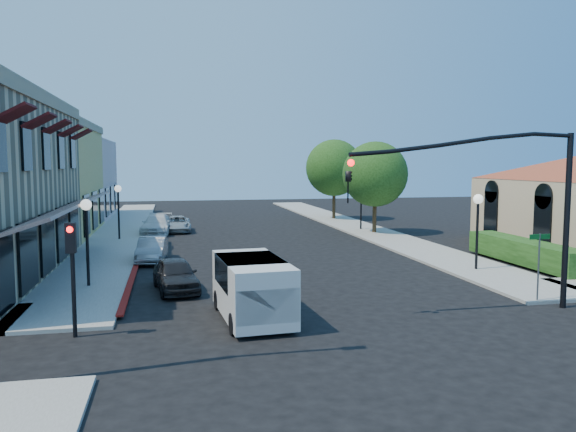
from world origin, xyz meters
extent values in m
plane|color=black|center=(0.00, 0.00, 0.00)|extent=(120.00, 120.00, 0.00)
cube|color=gray|center=(-8.75, 27.00, 0.06)|extent=(3.50, 50.00, 0.12)
cube|color=gray|center=(8.75, 27.00, 0.06)|extent=(3.50, 50.00, 0.12)
cube|color=maroon|center=(-6.90, 8.00, 0.00)|extent=(0.25, 10.00, 0.06)
cube|color=tan|center=(-10.65, 11.00, 7.80)|extent=(0.50, 18.20, 0.60)
cube|color=#561416|center=(-9.60, 11.00, 3.05)|extent=(1.75, 17.00, 0.67)
cube|color=#430D0E|center=(-9.95, 4.00, 6.55)|extent=(1.02, 1.50, 0.60)
cube|color=#430D0E|center=(-9.95, 7.40, 6.55)|extent=(1.02, 1.50, 0.60)
cube|color=#430D0E|center=(-9.95, 10.80, 6.55)|extent=(1.02, 1.50, 0.60)
cube|color=#430D0E|center=(-9.95, 14.20, 6.55)|extent=(1.02, 1.50, 0.60)
cube|color=#430D0E|center=(-9.95, 17.60, 6.55)|extent=(1.02, 1.50, 0.60)
cube|color=black|center=(-10.45, 3.50, 1.60)|extent=(0.12, 2.60, 2.60)
cube|color=black|center=(-10.45, 6.90, 1.60)|extent=(0.12, 2.60, 2.60)
cube|color=black|center=(-10.45, 10.30, 1.60)|extent=(0.12, 2.60, 2.60)
cube|color=black|center=(-10.45, 13.70, 1.60)|extent=(0.12, 2.60, 2.60)
cube|color=black|center=(-10.45, 17.10, 1.60)|extent=(0.12, 2.60, 2.60)
cube|color=tan|center=(-15.50, 26.00, 3.80)|extent=(10.00, 12.00, 7.60)
cube|color=beige|center=(-15.50, 38.00, 3.50)|extent=(10.00, 12.00, 7.00)
cube|color=black|center=(14.45, 11.50, 1.80)|extent=(0.12, 1.40, 2.80)
cube|color=black|center=(14.45, 16.50, 1.80)|extent=(0.12, 1.40, 2.80)
cube|color=#193E11|center=(11.70, 9.00, 0.00)|extent=(1.40, 8.00, 1.10)
cylinder|color=#322414|center=(8.80, 22.00, 1.05)|extent=(0.28, 0.28, 2.10)
sphere|color=#193E11|center=(8.80, 22.00, 4.20)|extent=(4.56, 4.56, 4.56)
cylinder|color=#322414|center=(8.80, 32.00, 1.14)|extent=(0.28, 0.28, 2.27)
sphere|color=#193E11|center=(8.80, 32.00, 4.55)|extent=(4.94, 4.94, 4.94)
cylinder|color=black|center=(8.00, 1.50, 3.00)|extent=(0.20, 0.20, 6.00)
cylinder|color=black|center=(4.10, 1.50, 5.60)|extent=(7.80, 0.14, 0.14)
imported|color=black|center=(0.20, 1.50, 4.70)|extent=(0.20, 0.16, 1.00)
sphere|color=#FF0C0C|center=(0.20, 1.32, 5.00)|extent=(0.22, 0.22, 0.22)
cylinder|color=black|center=(-8.00, 1.50, 1.50)|extent=(0.12, 0.12, 3.00)
cube|color=black|center=(-8.00, 1.35, 2.90)|extent=(0.28, 0.22, 0.85)
sphere|color=#FF0C0C|center=(-8.00, 1.23, 3.15)|extent=(0.18, 0.18, 0.18)
cylinder|color=#595B5E|center=(7.50, 2.20, 1.25)|extent=(0.06, 0.06, 2.50)
cube|color=#0C591E|center=(7.50, 2.20, 2.40)|extent=(0.80, 0.04, 0.18)
cylinder|color=black|center=(-8.50, 8.00, 1.60)|extent=(0.12, 0.12, 3.20)
sphere|color=white|center=(-8.50, 8.00, 3.35)|extent=(0.44, 0.44, 0.44)
cylinder|color=black|center=(-8.50, 22.00, 1.60)|extent=(0.12, 0.12, 3.20)
sphere|color=white|center=(-8.50, 22.00, 3.35)|extent=(0.44, 0.44, 0.44)
cylinder|color=black|center=(8.50, 8.00, 1.60)|extent=(0.12, 0.12, 3.20)
sphere|color=white|center=(8.50, 8.00, 3.35)|extent=(0.44, 0.44, 0.44)
cylinder|color=black|center=(8.50, 24.00, 1.60)|extent=(0.12, 0.12, 3.20)
sphere|color=white|center=(8.50, 24.00, 3.35)|extent=(0.44, 0.44, 0.44)
cube|color=silver|center=(-2.74, 2.29, 1.05)|extent=(2.19, 4.51, 1.80)
cube|color=silver|center=(-2.61, 0.39, 0.95)|extent=(1.88, 0.72, 1.00)
cube|color=black|center=(-2.63, 0.74, 1.45)|extent=(1.70, 0.22, 0.90)
cube|color=black|center=(-2.76, 2.59, 1.50)|extent=(2.09, 2.72, 0.90)
cylinder|color=black|center=(-3.49, 0.73, 0.33)|extent=(0.29, 0.67, 0.66)
cylinder|color=black|center=(-3.69, 3.72, 0.33)|extent=(0.29, 0.67, 0.66)
cylinder|color=black|center=(-1.79, 0.85, 0.33)|extent=(0.29, 0.67, 0.66)
cylinder|color=black|center=(-2.00, 3.84, 0.33)|extent=(0.29, 0.67, 0.66)
imported|color=black|center=(-5.10, 6.88, 0.64)|extent=(2.00, 3.91, 1.27)
imported|color=#929497|center=(-6.20, 13.66, 0.62)|extent=(1.58, 3.83, 1.23)
imported|color=silver|center=(-6.20, 24.99, 0.68)|extent=(2.40, 4.84, 1.35)
imported|color=#AAADAF|center=(-4.80, 26.00, 0.57)|extent=(1.89, 4.09, 1.14)
camera|label=1|loc=(-5.24, -15.17, 5.01)|focal=35.00mm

